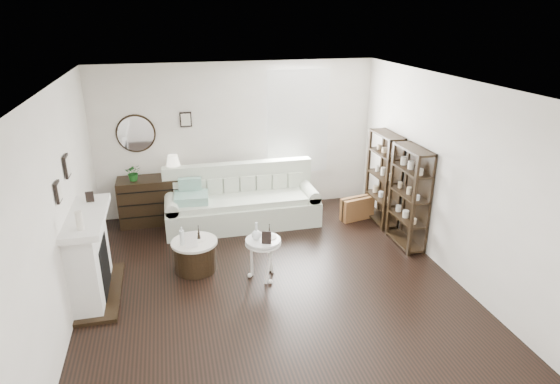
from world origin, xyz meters
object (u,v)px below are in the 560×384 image
object	(u,v)px
sofa	(242,205)
dresser	(155,200)
drum_table	(195,255)
pedestal_table	(263,243)

from	to	relation	value
sofa	dresser	distance (m)	1.51
dresser	drum_table	distance (m)	1.92
dresser	pedestal_table	size ratio (longest dim) A/B	2.05
sofa	pedestal_table	xyz separation A→B (m)	(-0.01, -1.89, 0.21)
sofa	drum_table	xyz separation A→B (m)	(-0.91, -1.44, -0.11)
drum_table	pedestal_table	world-z (taller)	pedestal_table
sofa	pedestal_table	distance (m)	1.90
pedestal_table	sofa	bearing A→B (deg)	89.83
dresser	drum_table	world-z (taller)	dresser
pedestal_table	dresser	bearing A→B (deg)	122.52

